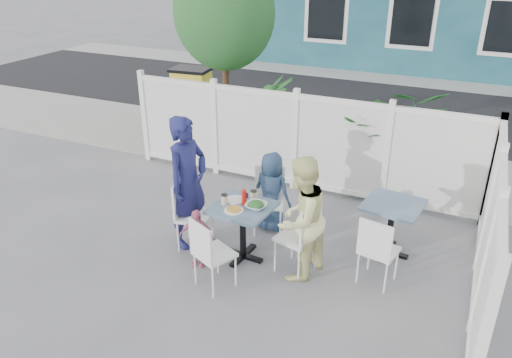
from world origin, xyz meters
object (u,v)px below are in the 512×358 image
at_px(main_table, 243,218).
at_px(boy, 271,192).
at_px(chair_near, 209,250).
at_px(woman, 300,219).
at_px(toddler, 197,238).
at_px(utility_cabinet, 193,103).
at_px(spare_table, 392,215).
at_px(chair_right, 302,233).
at_px(chair_left, 188,209).
at_px(chair_back, 269,194).
at_px(man, 188,183).

height_order(main_table, boy, boy).
bearing_deg(chair_near, woman, 63.75).
distance_m(woman, toddler, 1.32).
relative_size(woman, toddler, 1.98).
height_order(utility_cabinet, spare_table, utility_cabinet).
distance_m(chair_right, toddler, 1.30).
height_order(chair_left, chair_back, chair_left).
bearing_deg(woman, utility_cabinet, -120.96).
bearing_deg(woman, chair_left, -75.36).
bearing_deg(boy, man, 49.64).
bearing_deg(chair_near, chair_left, 159.82).
relative_size(chair_near, toddler, 1.16).
bearing_deg(toddler, main_table, 29.42).
bearing_deg(chair_right, toddler, 121.30).
bearing_deg(chair_left, main_table, 83.15).
relative_size(chair_back, chair_near, 1.02).
relative_size(utility_cabinet, spare_table, 1.71).
relative_size(chair_left, chair_near, 1.06).
height_order(man, woman, man).
distance_m(chair_near, toddler, 0.53).
bearing_deg(spare_table, chair_back, -178.09).
bearing_deg(spare_table, utility_cabinet, 148.15).
xyz_separation_m(chair_right, man, (-1.59, 0.04, 0.34)).
xyz_separation_m(spare_table, woman, (-0.91, -0.91, 0.20)).
xyz_separation_m(chair_back, man, (-0.81, -0.77, 0.36)).
xyz_separation_m(spare_table, chair_left, (-2.45, -0.92, -0.01)).
bearing_deg(chair_near, boy, 110.46).
distance_m(spare_table, boy, 1.65).
xyz_separation_m(utility_cabinet, chair_back, (3.00, -2.96, -0.13)).
xyz_separation_m(main_table, boy, (0.04, 0.83, -0.00)).
height_order(chair_right, chair_back, chair_right).
relative_size(spare_table, man, 0.44).
xyz_separation_m(utility_cabinet, chair_right, (3.78, -3.77, -0.11)).
bearing_deg(toddler, chair_back, 58.25).
bearing_deg(spare_table, toddler, -149.73).
distance_m(utility_cabinet, main_table, 4.82).
bearing_deg(woman, chair_near, -36.44).
xyz_separation_m(boy, toddler, (-0.49, -1.21, -0.18)).
bearing_deg(spare_table, man, -161.62).
xyz_separation_m(chair_left, man, (-0.04, 0.09, 0.34)).
bearing_deg(chair_back, woman, 112.92).
height_order(woman, toddler, woman).
relative_size(man, woman, 1.15).
height_order(utility_cabinet, chair_left, utility_cabinet).
bearing_deg(boy, main_table, 93.69).
height_order(utility_cabinet, chair_near, utility_cabinet).
bearing_deg(man, main_table, -83.35).
distance_m(utility_cabinet, chair_near, 5.37).
bearing_deg(toddler, chair_left, 123.00).
bearing_deg(boy, chair_right, 138.34).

